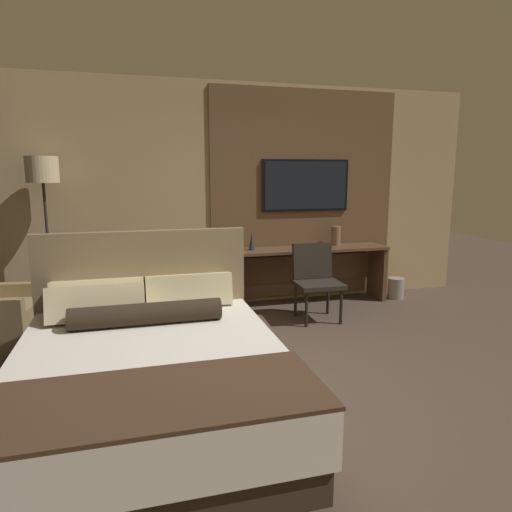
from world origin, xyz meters
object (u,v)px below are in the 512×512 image
object	(u,v)px
desk	(309,264)
desk_chair	(315,275)
vase_tall	(336,236)
vase_short	(252,241)
waste_bin	(396,288)
tv	(306,185)
bed	(150,373)
floor_lamp	(43,184)

from	to	relation	value
desk	desk_chair	world-z (taller)	desk_chair
vase_tall	vase_short	xyz separation A→B (m)	(-1.18, -0.08, -0.01)
desk	desk_chair	distance (m)	0.66
desk	vase_short	distance (m)	0.86
desk	waste_bin	world-z (taller)	desk
vase_tall	desk_chair	bearing A→B (deg)	-129.45
vase_tall	waste_bin	bearing A→B (deg)	-13.75
tv	vase_short	distance (m)	1.05
desk_chair	desk	bearing A→B (deg)	76.23
tv	desk_chair	bearing A→B (deg)	-102.46
desk	desk_chair	size ratio (longest dim) A/B	2.30
desk	vase_tall	bearing A→B (deg)	9.43
bed	desk	size ratio (longest dim) A/B	1.08
tv	desk_chair	xyz separation A→B (m)	(-0.18, -0.83, -1.01)
bed	tv	xyz separation A→B (m)	(2.15, 2.61, 1.20)
vase_tall	vase_short	size ratio (longest dim) A/B	1.06
vase_short	vase_tall	bearing A→B (deg)	3.87
waste_bin	vase_tall	bearing A→B (deg)	166.25
desk	tv	bearing A→B (deg)	90.00
bed	desk	world-z (taller)	bed
vase_short	floor_lamp	bearing A→B (deg)	-178.95
vase_short	waste_bin	size ratio (longest dim) A/B	0.85
desk	vase_short	xyz separation A→B (m)	(-0.78, -0.01, 0.35)
floor_lamp	vase_tall	size ratio (longest dim) A/B	7.36
tv	vase_tall	xyz separation A→B (m)	(0.40, -0.12, -0.66)
waste_bin	desk	bearing A→B (deg)	173.66
bed	waste_bin	xyz separation A→B (m)	(3.37, 2.29, -0.19)
desk	floor_lamp	bearing A→B (deg)	-178.96
desk_chair	vase_tall	world-z (taller)	vase_tall
desk	waste_bin	xyz separation A→B (m)	(1.22, -0.14, -0.37)
floor_lamp	desk_chair	bearing A→B (deg)	-11.18
floor_lamp	waste_bin	bearing A→B (deg)	-1.04
bed	tv	distance (m)	3.59
desk_chair	floor_lamp	world-z (taller)	floor_lamp
tv	vase_short	size ratio (longest dim) A/B	4.98
floor_lamp	waste_bin	distance (m)	4.58
vase_short	waste_bin	xyz separation A→B (m)	(2.00, -0.12, -0.72)
bed	desk	xyz separation A→B (m)	(2.15, 2.43, 0.18)
vase_short	desk	bearing A→B (deg)	1.01
vase_short	bed	bearing A→B (deg)	-119.59
tv	bed	bearing A→B (deg)	-129.47
desk_chair	waste_bin	world-z (taller)	desk_chair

